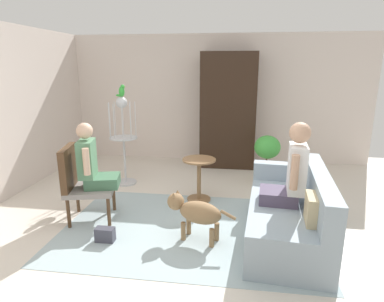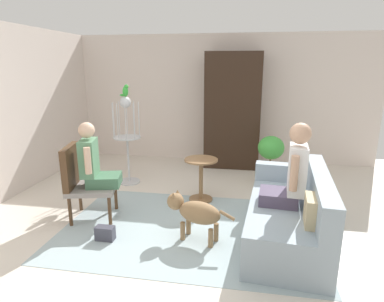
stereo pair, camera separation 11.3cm
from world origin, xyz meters
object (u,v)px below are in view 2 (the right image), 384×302
at_px(couch, 291,216).
at_px(armchair, 82,178).
at_px(person_on_couch, 292,172).
at_px(dog, 195,212).
at_px(parrot, 125,91).
at_px(bird_cage_stand, 127,136).
at_px(potted_plant, 271,154).
at_px(handbag, 105,233).
at_px(round_end_table, 201,176).
at_px(armoire_cabinet, 233,111).
at_px(person_on_armchair, 94,162).

xyz_separation_m(couch, armchair, (-2.59, 0.15, 0.25)).
distance_m(person_on_couch, dog, 1.15).
bearing_deg(parrot, bird_cage_stand, -180.00).
bearing_deg(potted_plant, person_on_couch, -87.17).
xyz_separation_m(dog, handbag, (-1.01, -0.19, -0.26)).
relative_size(round_end_table, bird_cage_stand, 0.44).
bearing_deg(armchair, round_end_table, 29.86).
bearing_deg(bird_cage_stand, couch, -31.26).
distance_m(round_end_table, potted_plant, 1.37).
xyz_separation_m(potted_plant, handbag, (-1.95, -2.20, -0.45)).
xyz_separation_m(parrot, potted_plant, (2.34, 0.34, -1.02)).
relative_size(dog, armoire_cabinet, 0.36).
xyz_separation_m(person_on_couch, bird_cage_stand, (-2.45, 1.53, -0.02)).
distance_m(person_on_couch, person_on_armchair, 2.40).
height_order(round_end_table, handbag, round_end_table).
bearing_deg(bird_cage_stand, armchair, -94.42).
bearing_deg(person_on_armchair, armchair, -166.56).
relative_size(couch, person_on_couch, 1.98).
relative_size(person_on_couch, potted_plant, 1.11).
bearing_deg(couch, round_end_table, 140.48).
height_order(parrot, handbag, parrot).
bearing_deg(armchair, bird_cage_stand, 85.58).
height_order(person_on_armchair, round_end_table, person_on_armchair).
bearing_deg(couch, bird_cage_stand, 148.74).
distance_m(couch, round_end_table, 1.51).
xyz_separation_m(dog, armoire_cabinet, (0.25, 2.96, 0.75)).
distance_m(bird_cage_stand, armoire_cabinet, 2.13).
xyz_separation_m(armchair, person_on_armchair, (0.16, 0.04, 0.21)).
bearing_deg(dog, handbag, -169.24).
bearing_deg(armoire_cabinet, couch, -73.71).
distance_m(parrot, armoire_cabinet, 2.14).
height_order(person_on_couch, bird_cage_stand, bird_cage_stand).
bearing_deg(person_on_armchair, armoire_cabinet, 58.46).
height_order(couch, person_on_armchair, person_on_armchair).
xyz_separation_m(person_on_couch, armoire_cabinet, (-0.78, 2.82, 0.27)).
relative_size(person_on_armchair, round_end_table, 1.30).
bearing_deg(handbag, potted_plant, 48.41).
bearing_deg(armoire_cabinet, dog, -94.82).
bearing_deg(person_on_couch, parrot, 147.84).
distance_m(bird_cage_stand, parrot, 0.74).
xyz_separation_m(bird_cage_stand, handbag, (0.40, -1.86, -0.73)).
height_order(armchair, round_end_table, armchair).
height_order(armchair, parrot, parrot).
distance_m(person_on_armchair, handbag, 0.93).
xyz_separation_m(armchair, potted_plant, (2.46, 1.70, -0.02)).
height_order(round_end_table, bird_cage_stand, bird_cage_stand).
bearing_deg(armchair, potted_plant, 34.63).
height_order(couch, parrot, parrot).
xyz_separation_m(dog, potted_plant, (0.94, 2.01, 0.19)).
bearing_deg(person_on_armchair, bird_cage_stand, 92.53).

